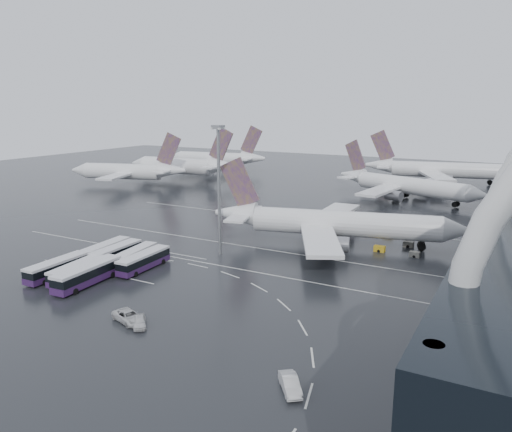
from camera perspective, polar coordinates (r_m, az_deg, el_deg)
The scene contains 28 objects.
ground at distance 95.88m, azimuth -0.74°, elevation -5.85°, with size 420.00×420.00×0.00m, color black.
lane_marking_near at distance 94.24m, azimuth -1.34°, elevation -6.19°, with size 120.00×0.25×0.01m, color silver.
lane_marking_mid at distance 105.98m, azimuth 2.48°, elevation -4.03°, with size 120.00×0.25×0.01m, color silver.
lane_marking_far at distance 130.81m, azimuth 7.95°, elevation -0.89°, with size 120.00×0.25×0.01m, color silver.
bus_bay_line_south at distance 98.26m, azimuth -17.86°, elevation -6.02°, with size 28.00×0.25×0.01m, color silver.
bus_bay_line_north at distance 109.20m, azimuth -11.78°, elevation -3.79°, with size 28.00×0.25×0.01m, color silver.
airliner_main at distance 110.87m, azimuth 8.65°, elevation -0.88°, with size 55.16×47.67×18.88m.
airliner_gate_b at distance 168.83m, azimuth 16.55°, elevation 3.37°, with size 51.47×45.73×18.35m.
airliner_gate_c at distance 207.47m, azimuth 20.03°, elevation 4.93°, with size 57.09×51.80×20.43m.
jet_remote_west at distance 195.96m, azimuth -14.24°, elevation 4.93°, with size 45.89×37.28×20.25m.
jet_remote_mid at distance 205.11m, azimuth -8.24°, elevation 5.65°, with size 50.36×40.55×21.96m.
jet_remote_far at distance 231.75m, azimuth -4.48°, elevation 6.49°, with size 48.43×39.18×21.10m.
bus_row_near_a at distance 105.26m, azimuth -16.82°, elevation -3.75°, with size 3.85×12.62×3.06m.
bus_row_near_b at distance 102.76m, azimuth -15.69°, elevation -4.08°, with size 3.38×12.53×3.06m.
bus_row_near_c at distance 99.86m, azimuth -13.72°, elevation -4.47°, with size 4.31×12.37×2.98m.
bus_row_near_d at distance 96.50m, azimuth -12.71°, elevation -4.98°, with size 3.48×12.84×3.13m.
bus_row_far_a at distance 97.00m, azimuth -21.78°, elevation -5.50°, with size 3.41×12.86×3.14m.
bus_row_far_b at distance 94.36m, azimuth -19.82°, elevation -5.90°, with size 4.12×12.33×2.98m.
bus_row_far_c at distance 91.10m, azimuth -18.71°, elevation -6.31°, with size 4.04×14.16×3.44m.
van_curve_a at distance 74.95m, azimuth -14.33°, elevation -11.07°, with size 2.73×5.92×1.64m, color silver.
van_curve_b at distance 73.24m, azimuth -13.16°, elevation -11.65°, with size 1.77×4.40×1.50m, color silver.
van_curve_c at distance 57.27m, azimuth 3.93°, elevation -18.61°, with size 1.73×4.97×1.64m, color silver.
floodlight_mast at distance 100.21m, azimuth -4.28°, elevation 4.71°, with size 2.03×2.03×26.44m.
gse_cart_belly_a at distance 108.60m, azimuth 13.93°, elevation -3.65°, with size 2.27×1.34×1.24m, color gold.
gse_cart_belly_b at distance 113.80m, azimuth 17.03°, elevation -3.09°, with size 2.24×1.32×1.22m, color slate.
gse_cart_belly_c at distance 111.59m, azimuth 7.89°, elevation -2.93°, with size 2.43×1.44×1.33m, color gold.
gse_cart_belly_d at distance 106.82m, azimuth 17.67°, elevation -4.20°, with size 2.04×1.21×1.11m, color slate.
gse_cart_belly_e at distance 122.48m, azimuth 14.89°, elevation -1.84°, with size 2.31×1.36×1.26m, color gold.
Camera 1 is at (44.94, -78.98, 30.60)m, focal length 35.00 mm.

